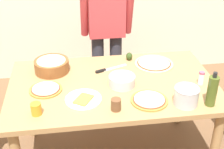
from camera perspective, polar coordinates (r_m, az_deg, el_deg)
name	(u,v)px	position (r m, az deg, el deg)	size (l,w,h in m)	color
dining_table	(113,93)	(2.49, 0.16, -3.39)	(1.60, 0.96, 0.76)	#A37A4C
person_cook	(107,26)	(3.04, -0.99, 8.76)	(0.49, 0.25, 1.62)	#2D2D38
pizza_raw_on_board	(154,63)	(2.73, 7.60, 1.99)	(0.33, 0.33, 0.02)	beige
pizza_cooked_on_tray	(46,89)	(2.40, -11.91, -2.62)	(0.24, 0.24, 0.02)	#C67A33
pizza_second_cooked	(149,100)	(2.24, 6.75, -4.62)	(0.26, 0.26, 0.02)	#C67A33
plate_with_slice	(83,99)	(2.25, -5.19, -4.47)	(0.26, 0.26, 0.02)	white
popcorn_bowl	(52,65)	(2.62, -10.88, 1.76)	(0.28, 0.28, 0.11)	brown
mixing_bowl_steel	(122,81)	(2.39, 1.82, -1.12)	(0.20, 0.20, 0.08)	#B7B7BC
olive_oil_bottle	(212,91)	(2.24, 17.66, -2.83)	(0.07, 0.07, 0.26)	#47561E
steel_pot	(186,96)	(2.23, 13.29, -3.77)	(0.17, 0.17, 0.13)	#B7B7BC
cup_orange	(36,109)	(2.14, -13.57, -6.08)	(0.07, 0.07, 0.09)	orange
cup_small_brown	(116,105)	(2.13, 0.72, -5.46)	(0.07, 0.07, 0.09)	brown
salt_shaker	(201,78)	(2.50, 15.84, -0.61)	(0.04, 0.04, 0.11)	white
chef_knife	(107,69)	(2.62, -0.83, 0.93)	(0.28, 0.13, 0.02)	silver
avocado	(129,56)	(2.77, 3.13, 3.30)	(0.06, 0.06, 0.07)	#2D4219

